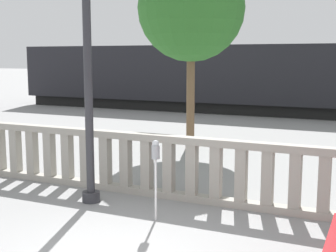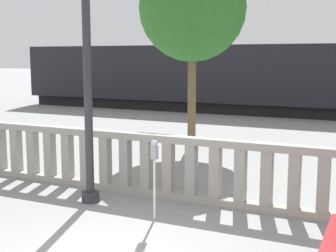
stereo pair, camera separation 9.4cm
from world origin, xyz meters
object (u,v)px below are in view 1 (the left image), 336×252
Objects in this scene: tree_left at (191,8)px; train_near at (276,78)px; lamppost at (87,32)px; parking_meter at (156,158)px.

train_near is at bearing 86.03° from tree_left.
lamppost is at bearing -86.93° from tree_left.
lamppost is at bearing -91.25° from train_near.
parking_meter is at bearing -13.50° from lamppost.
parking_meter is 15.77m from train_near.
train_near is (0.33, 15.33, -1.48)m from lamppost.
parking_meter is at bearing -73.20° from tree_left.
parking_meter is 0.24× the size of tree_left.
tree_left is at bearing 106.80° from parking_meter.
train_near is at bearing 94.56° from parking_meter.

